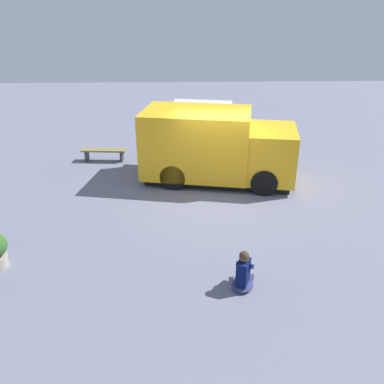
% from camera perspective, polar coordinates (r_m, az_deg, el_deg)
% --- Properties ---
extents(ground_plane, '(40.00, 40.00, 0.00)m').
position_cam_1_polar(ground_plane, '(12.54, 3.40, 0.09)').
color(ground_plane, slate).
extents(food_truck, '(3.50, 5.15, 2.30)m').
position_cam_1_polar(food_truck, '(13.07, 3.26, 6.32)').
color(food_truck, yellow).
rests_on(food_truck, ground_plane).
extents(person_customer, '(0.77, 0.61, 0.88)m').
position_cam_1_polar(person_customer, '(8.36, 7.35, -11.43)').
color(person_customer, navy).
rests_on(person_customer, ground_plane).
extents(plaza_bench, '(0.52, 1.67, 0.45)m').
position_cam_1_polar(plaza_bench, '(15.30, -12.43, 5.59)').
color(plaza_bench, olive).
rests_on(plaza_bench, ground_plane).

